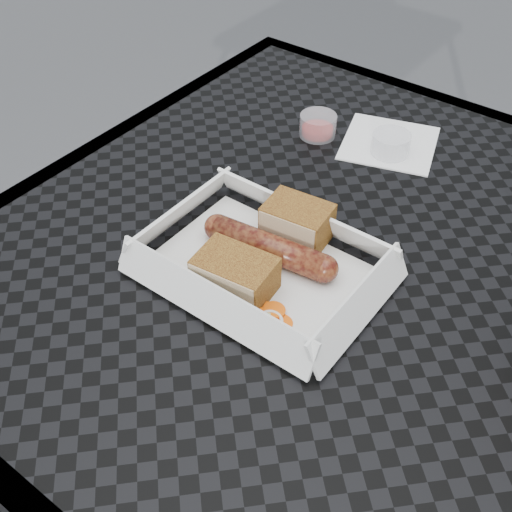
# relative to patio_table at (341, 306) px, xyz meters

# --- Properties ---
(patio_table) EXTENTS (0.80, 0.80, 0.74)m
(patio_table) POSITION_rel_patio_table_xyz_m (0.00, 0.00, 0.00)
(patio_table) COLOR black
(patio_table) RESTS_ON ground
(food_tray) EXTENTS (0.22, 0.15, 0.00)m
(food_tray) POSITION_rel_patio_table_xyz_m (-0.06, -0.07, 0.08)
(food_tray) COLOR white
(food_tray) RESTS_ON patio_table
(bratwurst) EXTENTS (0.16, 0.05, 0.03)m
(bratwurst) POSITION_rel_patio_table_xyz_m (-0.07, -0.05, 0.09)
(bratwurst) COLOR brown
(bratwurst) RESTS_ON food_tray
(bread_near) EXTENTS (0.08, 0.06, 0.04)m
(bread_near) POSITION_rel_patio_table_xyz_m (-0.06, -0.01, 0.10)
(bread_near) COLOR brown
(bread_near) RESTS_ON food_tray
(bread_far) EXTENTS (0.08, 0.06, 0.04)m
(bread_far) POSITION_rel_patio_table_xyz_m (-0.07, -0.11, 0.10)
(bread_far) COLOR brown
(bread_far) RESTS_ON food_tray
(veg_garnish) EXTENTS (0.03, 0.03, 0.00)m
(veg_garnish) POSITION_rel_patio_table_xyz_m (-0.02, -0.13, 0.08)
(veg_garnish) COLOR #F85E0A
(veg_garnish) RESTS_ON food_tray
(napkin) EXTENTS (0.15, 0.15, 0.00)m
(napkin) POSITION_rel_patio_table_xyz_m (-0.07, 0.23, 0.08)
(napkin) COLOR white
(napkin) RESTS_ON patio_table
(condiment_cup_sauce) EXTENTS (0.05, 0.05, 0.03)m
(condiment_cup_sauce) POSITION_rel_patio_table_xyz_m (-0.16, 0.19, 0.09)
(condiment_cup_sauce) COLOR #970F0B
(condiment_cup_sauce) RESTS_ON patio_table
(condiment_cup_empty) EXTENTS (0.05, 0.05, 0.03)m
(condiment_cup_empty) POSITION_rel_patio_table_xyz_m (-0.06, 0.21, 0.09)
(condiment_cup_empty) COLOR silver
(condiment_cup_empty) RESTS_ON patio_table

